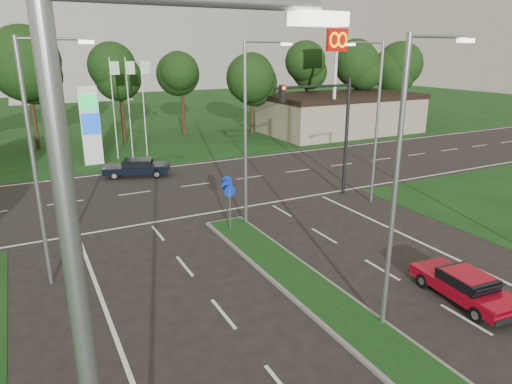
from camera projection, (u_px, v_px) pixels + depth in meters
name	position (u px, v px, depth m)	size (l,w,h in m)	color
verge_far	(100.00, 123.00, 55.95)	(160.00, 50.00, 0.02)	black
cross_road	(181.00, 187.00, 29.67)	(160.00, 12.00, 0.02)	black
median_kerb	(410.00, 368.00, 12.70)	(2.00, 26.00, 0.12)	slate
commercial_building	(341.00, 114.00, 48.90)	(16.00, 9.00, 4.00)	gray
streetlight_median_near	(401.00, 174.00, 13.34)	(2.53, 0.22, 9.00)	gray
streetlight_median_far	(249.00, 126.00, 21.82)	(2.53, 0.22, 9.00)	gray
streetlight_left_far	(38.00, 153.00, 16.04)	(2.53, 0.22, 9.00)	gray
streetlight_right_far	(375.00, 115.00, 25.24)	(2.53, 0.22, 9.00)	gray
traffic_signal	(329.00, 120.00, 26.35)	(5.10, 0.42, 7.00)	black
median_signs	(228.00, 193.00, 22.72)	(1.16, 1.76, 2.38)	gray
gas_pylon	(93.00, 123.00, 34.73)	(5.80, 1.26, 8.00)	silver
mcdonalds_sign	(336.00, 56.00, 41.95)	(2.20, 0.47, 10.40)	silver
treeline_far	(122.00, 70.00, 41.19)	(6.00, 6.00, 9.90)	black
red_sedan	(465.00, 285.00, 16.13)	(1.91, 4.00, 1.07)	#A1081A
navy_sedan	(137.00, 167.00, 32.05)	(4.79, 3.19, 1.22)	black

